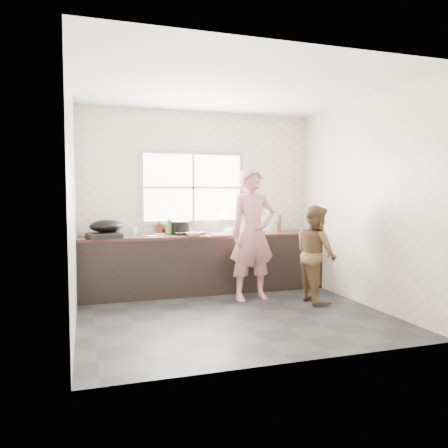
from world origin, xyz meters
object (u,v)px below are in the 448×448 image
object	(u,v)px
bottle_green	(169,225)
bottle_brown_short	(168,228)
bowl_crabs	(233,232)
burner	(104,236)
person_side	(316,254)
black_pot	(180,228)
dish_rack	(268,223)
glass_jar	(134,231)
pot_lid_right	(151,236)
pot_lid_left	(125,236)
wok	(106,226)
cutting_board	(193,233)
plate_food	(160,233)
woman	(252,238)
bowl_mince	(193,234)
bottle_brown_tall	(159,227)
bowl_held	(235,232)

from	to	relation	value
bottle_green	bottle_brown_short	bearing A→B (deg)	88.52
bowl_crabs	burner	world-z (taller)	bowl_crabs
person_side	black_pot	world-z (taller)	person_side
bowl_crabs	dish_rack	distance (m)	0.63
glass_jar	pot_lid_right	xyz separation A→B (m)	(0.21, -0.27, -0.05)
bottle_green	black_pot	bearing A→B (deg)	-8.80
person_side	pot_lid_left	bearing A→B (deg)	66.46
pot_lid_left	wok	bearing A→B (deg)	-171.52
black_pot	bottle_brown_short	size ratio (longest dim) A/B	1.67
cutting_board	pot_lid_right	distance (m)	0.63
dish_rack	plate_food	bearing A→B (deg)	-174.36
woman	bottle_green	distance (m)	1.29
bowl_mince	dish_rack	xyz separation A→B (m)	(1.26, 0.25, 0.11)
bottle_green	bottle_brown_tall	xyz separation A→B (m)	(-0.13, 0.10, -0.04)
plate_food	wok	xyz separation A→B (m)	(-0.77, -0.20, 0.14)
glass_jar	cutting_board	bearing A→B (deg)	-14.25
dish_rack	bowl_held	bearing A→B (deg)	-158.71
pot_lid_right	wok	bearing A→B (deg)	170.07
plate_food	bottle_green	size ratio (longest dim) A/B	0.68
burner	cutting_board	bearing A→B (deg)	5.54
bowl_mince	bottle_green	distance (m)	0.46
bottle_green	bottle_brown_tall	size ratio (longest dim) A/B	1.37
bowl_mince	bottle_green	size ratio (longest dim) A/B	0.69
bottle_green	pot_lid_left	distance (m)	0.66
bottle_green	bottle_brown_short	size ratio (longest dim) A/B	1.80
bowl_held	pot_lid_right	world-z (taller)	bowl_held
bottle_brown_short	black_pot	bearing A→B (deg)	-37.27
bowl_crabs	black_pot	world-z (taller)	black_pot
bowl_mince	plate_food	distance (m)	0.60
bottle_green	pot_lid_left	bearing A→B (deg)	-174.08
bottle_brown_tall	bottle_brown_short	xyz separation A→B (m)	(0.13, 0.00, -0.02)
bottle_green	glass_jar	size ratio (longest dim) A/B	2.59
bottle_brown_tall	bottle_brown_short	world-z (taller)	bottle_brown_tall
bowl_crabs	wok	xyz separation A→B (m)	(-1.83, 0.09, 0.11)
woman	dish_rack	xyz separation A→B (m)	(0.54, 0.71, 0.15)
burner	pot_lid_right	size ratio (longest dim) A/B	1.67
glass_jar	pot_lid_right	bearing A→B (deg)	-52.92
bowl_mince	black_pot	xyz separation A→B (m)	(-0.11, 0.32, 0.07)
pot_lid_right	pot_lid_left	bearing A→B (deg)	157.57
bowl_mince	plate_food	bearing A→B (deg)	132.34
pot_lid_right	burner	bearing A→B (deg)	-174.60
black_pot	dish_rack	xyz separation A→B (m)	(1.38, -0.07, 0.04)
cutting_board	bottle_brown_short	bearing A→B (deg)	143.48
woman	pot_lid_left	bearing A→B (deg)	152.06
cutting_board	dish_rack	world-z (taller)	dish_rack
glass_jar	pot_lid_right	size ratio (longest dim) A/B	0.44
black_pot	cutting_board	bearing A→B (deg)	-35.80
bottle_brown_short	burner	bearing A→B (deg)	-158.77
wok	dish_rack	bearing A→B (deg)	0.33
bowl_mince	bottle_green	xyz separation A→B (m)	(-0.28, 0.34, 0.12)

